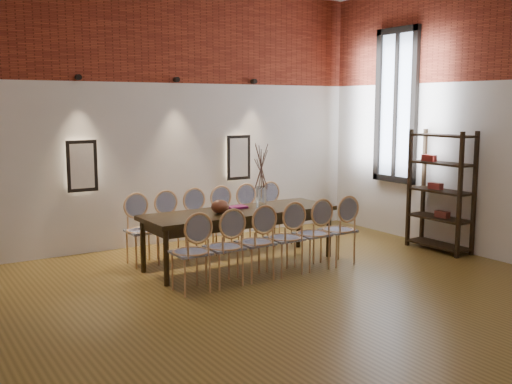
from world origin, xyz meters
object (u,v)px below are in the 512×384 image
chair_near_c (255,243)px  chair_far_b (172,227)px  chair_near_f (338,230)px  chair_far_a (142,231)px  chair_far_c (201,224)px  bowl (220,207)px  shelving_rack (441,191)px  chair_far_f (277,214)px  chair_far_d (228,220)px  chair_near_b (224,247)px  dining_table (240,237)px  chair_far_e (253,217)px  chair_near_e (312,234)px  chair_near_a (191,252)px  chair_near_d (285,238)px  book (237,207)px  vase (261,197)px

chair_near_c → chair_far_b: 1.50m
chair_near_f → chair_far_a: same height
chair_far_c → bowl: (-0.10, -0.77, 0.37)m
bowl → shelving_rack: shelving_rack is taller
chair_near_c → chair_far_f: 1.97m
chair_far_d → chair_near_b: bearing=57.8°
chair_far_d → bowl: size_ratio=3.92×
shelving_rack → bowl: bearing=164.8°
dining_table → shelving_rack: bearing=-18.3°
dining_table → chair_far_e: chair_far_e is taller
chair_far_e → chair_near_e: bearing=90.0°
dining_table → chair_far_c: size_ratio=2.88×
chair_near_c → chair_far_d: size_ratio=1.00×
chair_far_d → dining_table: bearing=72.5°
chair_near_b → chair_far_b: 1.43m
chair_far_d → chair_near_a: bearing=46.6°
chair_near_a → chair_far_b: (0.42, 1.44, 0.00)m
chair_near_f → chair_far_c: 1.97m
chair_far_d → shelving_rack: size_ratio=0.52×
chair_far_c → chair_far_f: same height
dining_table → chair_far_b: chair_far_b is taller
bowl → shelving_rack: 3.38m
chair_near_d → chair_far_e: bearing=72.5°
bowl → chair_far_f: bearing=28.7°
dining_table → chair_far_d: 0.76m
chair_near_d → chair_near_e: same height
book → chair_near_d: bearing=-77.3°
chair_near_b → chair_near_f: size_ratio=1.00×
chair_near_a → chair_near_f: bearing=-0.0°
chair_far_a → chair_far_f: same height
chair_near_e → shelving_rack: (2.24, -0.20, 0.43)m
chair_near_f → book: size_ratio=3.62×
vase → shelving_rack: 2.74m
dining_table → chair_far_f: chair_far_f is taller
chair_near_f → vase: bearing=137.7°
chair_near_e → chair_near_b: bearing=180.0°
chair_far_a → chair_far_d: size_ratio=1.00×
chair_near_a → chair_far_c: same height
dining_table → chair_far_b: 0.99m
chair_near_c → chair_far_e: same height
dining_table → shelving_rack: size_ratio=1.50×
chair_far_d → vase: size_ratio=3.13×
chair_near_c → chair_near_f: bearing=0.0°
vase → bowl: vase is taller
chair_near_d → chair_far_d: size_ratio=1.00×
dining_table → chair_far_e: size_ratio=2.88×
dining_table → vase: vase is taller
chair_near_e → chair_far_d: same height
dining_table → chair_far_c: (-0.24, 0.71, 0.09)m
chair_near_c → vase: vase is taller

